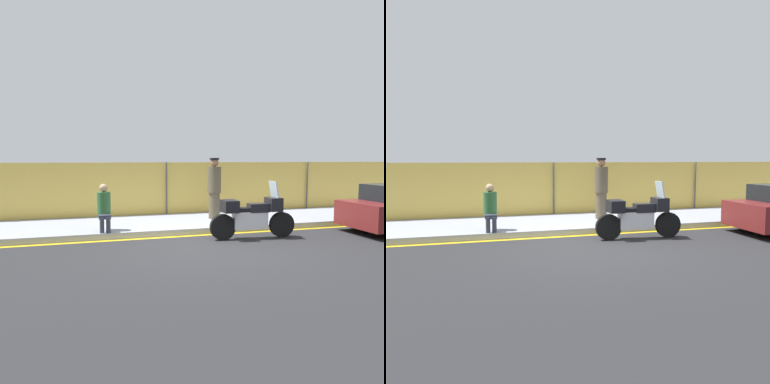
{
  "view_description": "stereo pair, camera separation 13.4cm",
  "coord_description": "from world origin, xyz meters",
  "views": [
    {
      "loc": [
        -2.73,
        -8.01,
        2.02
      ],
      "look_at": [
        0.01,
        1.25,
        1.16
      ],
      "focal_mm": 35.0,
      "sensor_mm": 36.0,
      "label": 1
    },
    {
      "loc": [
        -2.6,
        -8.05,
        2.02
      ],
      "look_at": [
        0.01,
        1.25,
        1.16
      ],
      "focal_mm": 35.0,
      "sensor_mm": 36.0,
      "label": 2
    }
  ],
  "objects": [
    {
      "name": "ground_plane",
      "position": [
        0.0,
        0.0,
        0.0
      ],
      "size": [
        120.0,
        120.0,
        0.0
      ],
      "primitive_type": "plane",
      "color": "#262628"
    },
    {
      "name": "person_seated_on_curb",
      "position": [
        -2.19,
        1.81,
        0.83
      ],
      "size": [
        0.35,
        0.62,
        1.21
      ],
      "color": "#2D3342",
      "rests_on": "sidewalk"
    },
    {
      "name": "officer_standing",
      "position": [
        1.22,
        2.89,
        1.13
      ],
      "size": [
        0.42,
        0.42,
        1.88
      ],
      "color": "brown",
      "rests_on": "sidewalk"
    },
    {
      "name": "curb_paint_stripe",
      "position": [
        0.0,
        1.29,
        0.0
      ],
      "size": [
        40.27,
        0.18,
        0.01
      ],
      "color": "gold",
      "rests_on": "ground_plane"
    },
    {
      "name": "motorcycle",
      "position": [
        1.39,
        0.54,
        0.58
      ],
      "size": [
        2.25,
        0.58,
        1.45
      ],
      "rotation": [
        0.0,
        0.0,
        -0.06
      ],
      "color": "black",
      "rests_on": "ground_plane"
    },
    {
      "name": "sidewalk",
      "position": [
        0.0,
        2.81,
        0.08
      ],
      "size": [
        40.27,
        2.86,
        0.16
      ],
      "color": "#8E93A3",
      "rests_on": "ground_plane"
    },
    {
      "name": "storefront_fence",
      "position": [
        0.0,
        4.33,
        0.95
      ],
      "size": [
        38.25,
        0.17,
        1.9
      ],
      "color": "gold",
      "rests_on": "ground_plane"
    }
  ]
}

